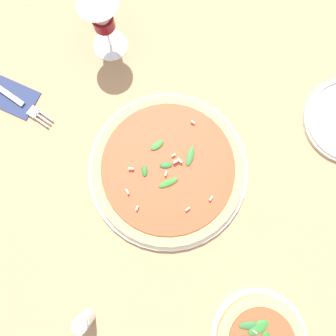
{
  "coord_description": "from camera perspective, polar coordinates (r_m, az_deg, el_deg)",
  "views": [
    {
      "loc": [
        -0.01,
        -0.1,
        0.72
      ],
      "look_at": [
        -0.02,
        0.01,
        0.03
      ],
      "focal_mm": 35.0,
      "sensor_mm": 36.0,
      "label": 1
    }
  ],
  "objects": [
    {
      "name": "napkin",
      "position": [
        0.85,
        -25.51,
        11.09
      ],
      "size": [
        0.13,
        0.1,
        0.01
      ],
      "rotation": [
        0.0,
        0.0,
        -0.29
      ],
      "color": "navy",
      "rests_on": "ground_plane"
    },
    {
      "name": "pizza_arugula_main",
      "position": [
        0.71,
        0.0,
        -0.18
      ],
      "size": [
        0.35,
        0.35,
        0.05
      ],
      "color": "silver",
      "rests_on": "ground_plane"
    },
    {
      "name": "wine_glass",
      "position": [
        0.76,
        -11.43,
        24.31
      ],
      "size": [
        0.09,
        0.09,
        0.15
      ],
      "color": "white",
      "rests_on": "ground_plane"
    },
    {
      "name": "ground_plane",
      "position": [
        0.73,
        1.59,
        -1.73
      ],
      "size": [
        6.0,
        6.0,
        0.0
      ],
      "primitive_type": "plane",
      "color": "#9E7A56"
    },
    {
      "name": "shaker_pepper",
      "position": [
        0.73,
        -14.47,
        -24.41
      ],
      "size": [
        0.03,
        0.03,
        0.07
      ],
      "color": "silver",
      "rests_on": "ground_plane"
    },
    {
      "name": "fork",
      "position": [
        0.84,
        -25.27,
        10.95
      ],
      "size": [
        0.2,
        0.11,
        0.0
      ],
      "rotation": [
        0.0,
        0.0,
        -0.47
      ],
      "color": "silver",
      "rests_on": "ground_plane"
    }
  ]
}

